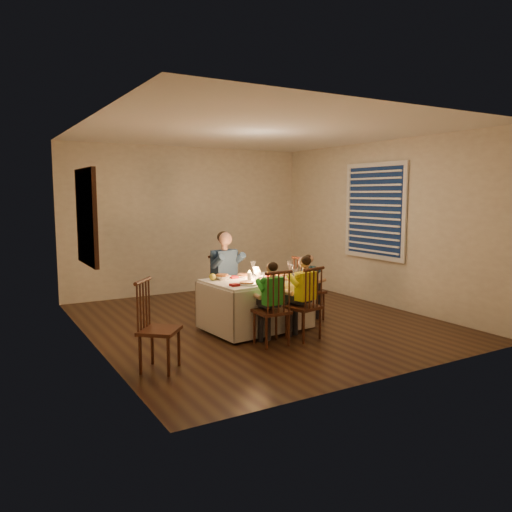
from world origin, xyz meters
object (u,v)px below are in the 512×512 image
chair_adult (226,318)px  child_yellow (303,339)px  chair_near_right (303,339)px  child_green (271,344)px  chair_end (309,319)px  child_teal (309,319)px  serving_bowl (222,278)px  chair_extra (160,370)px  adult (226,318)px  dining_table (255,294)px  chair_near_left (271,344)px

chair_adult → child_yellow: (0.35, -1.40, 0.00)m
chair_near_right → child_green: size_ratio=0.91×
chair_end → child_teal: size_ratio=0.97×
chair_adult → child_yellow: 1.45m
child_yellow → serving_bowl: size_ratio=5.05×
chair_extra → adult: 2.19m
child_green → child_teal: (1.09, 0.75, 0.00)m
chair_adult → child_yellow: child_yellow is taller
adult → child_teal: bearing=-44.1°
chair_extra → child_yellow: bearing=-44.5°
chair_end → child_teal: 0.00m
dining_table → chair_extra: bearing=-157.4°
serving_bowl → adult: bearing=59.0°
chair_near_left → chair_near_right: size_ratio=1.00×
dining_table → child_green: 0.85m
child_yellow → child_teal: 0.98m
child_teal → serving_bowl: bearing=76.8°
dining_table → chair_extra: dining_table is taller
chair_adult → child_green: 1.41m
dining_table → chair_near_left: dining_table is taller
chair_near_right → adult: adult is taller
dining_table → chair_end: size_ratio=1.50×
chair_end → chair_extra: bearing=103.5°
dining_table → chair_near_left: 0.85m
chair_extra → child_teal: 2.68m
chair_near_right → child_green: bearing=-12.0°
chair_near_right → adult: 1.45m
chair_adult → chair_end: 1.19m
chair_adult → serving_bowl: 0.91m
chair_near_right → chair_extra: size_ratio=0.97×
chair_adult → chair_extra: size_ratio=0.97×
chair_near_right → chair_end: bearing=-142.8°
chair_near_left → chair_adult: bearing=-92.9°
chair_end → dining_table: bearing=87.6°
chair_end → chair_adult: bearing=49.9°
chair_extra → child_yellow: size_ratio=0.90×
chair_near_left → child_teal: child_teal is taller
chair_near_right → child_teal: (0.63, 0.74, 0.00)m
child_green → child_teal: child_green is taller
chair_near_right → chair_extra: (-1.89, -0.16, 0.00)m
chair_end → child_green: bearing=118.0°
chair_near_left → child_yellow: (0.46, 0.00, 0.00)m
chair_end → serving_bowl: serving_bowl is taller
child_teal → child_green: bearing=118.0°
chair_extra → child_green: (1.43, 0.16, 0.00)m
chair_adult → child_teal: (0.99, -0.66, 0.00)m
child_yellow → chair_near_left: bearing=-12.0°
chair_near_left → dining_table: bearing=-103.3°
chair_extra → child_yellow: (1.89, 0.16, 0.00)m
chair_near_left → child_green: (0.00, 0.00, 0.00)m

